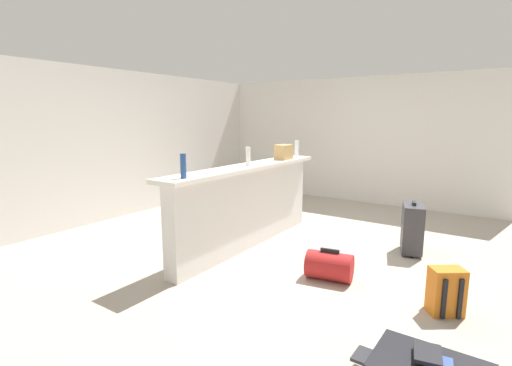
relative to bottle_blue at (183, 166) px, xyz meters
name	(u,v)px	position (x,y,z in m)	size (l,w,h in m)	color
ground_plane	(284,242)	(1.68, -0.24, -1.25)	(13.00, 13.00, 0.05)	#ADA393
wall_back	(138,143)	(1.68, 2.81, 0.03)	(6.60, 0.10, 2.50)	silver
wall_right	(346,140)	(4.73, 0.06, 0.03)	(0.10, 6.00, 2.50)	silver
partition_half_wall	(248,208)	(1.22, 0.06, -0.70)	(2.80, 0.20, 1.05)	silver
bar_countertop	(247,167)	(1.22, 0.06, -0.15)	(2.96, 0.40, 0.05)	white
bottle_blue	(183,166)	(0.00, 0.00, 0.00)	(0.06, 0.06, 0.26)	#284C89
bottle_white	(248,156)	(1.18, 0.02, 0.00)	(0.06, 0.06, 0.25)	silver
bottle_clear	(297,149)	(2.51, 0.03, 0.00)	(0.07, 0.07, 0.26)	silver
grocery_bag	(284,152)	(2.07, 0.01, -0.02)	(0.26, 0.18, 0.22)	tan
dining_table	(251,174)	(3.05, 1.29, -0.58)	(1.10, 0.80, 0.74)	#4C331E
dining_chair_near_partition	(270,184)	(2.93, 0.78, -0.71)	(0.46, 0.46, 0.93)	#4C331E
duffel_bag_red	(329,266)	(0.84, -1.27, -1.07)	(0.38, 0.53, 0.34)	red
backpack_orange	(445,292)	(0.76, -2.40, -1.02)	(0.33, 0.34, 0.42)	orange
suitcase_upright_charcoal	(412,228)	(2.17, -1.82, -0.89)	(0.49, 0.35, 0.67)	#38383D
book_stack	(433,361)	(-0.40, -2.48, -0.97)	(0.30, 0.27, 0.06)	#334C99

